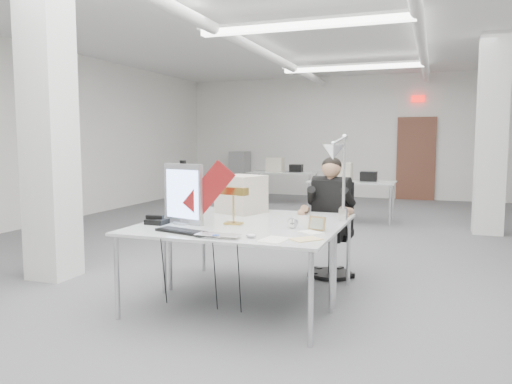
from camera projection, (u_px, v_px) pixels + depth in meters
room_shell at (306, 127)px, 6.62m from camera, size 10.04×14.04×3.24m
desk_main at (226, 232)px, 4.26m from camera, size 1.80×0.90×0.02m
desk_second at (261, 217)px, 5.11m from camera, size 1.80×0.90×0.02m
bg_desk_a at (352, 182)px, 9.34m from camera, size 1.60×0.80×0.02m
bg_desk_b at (283, 172)px, 12.08m from camera, size 1.60×0.80×0.02m
filing_cabinet at (240, 173)px, 14.02m from camera, size 0.45×0.55×1.20m
office_chair at (331, 229)px, 5.54m from camera, size 0.63×0.63×1.09m
seated_person at (331, 197)px, 5.46m from camera, size 0.62×0.72×0.94m
monitor at (183, 194)px, 4.59m from camera, size 0.44×0.16×0.56m
pennant at (209, 189)px, 4.46m from camera, size 0.49×0.11×0.53m
keyboard at (181, 231)px, 4.18m from camera, size 0.48×0.26×0.02m
laptop at (216, 237)px, 3.91m from camera, size 0.37×0.24×0.03m
mouse at (251, 236)px, 3.95m from camera, size 0.10×0.08×0.03m
bankers_lamp at (233, 205)px, 4.57m from camera, size 0.34×0.21×0.36m
desk_phone at (157, 222)px, 4.59m from camera, size 0.18×0.16×0.04m
picture_frame_left at (175, 214)px, 4.84m from camera, size 0.14×0.04×0.11m
picture_frame_right at (317, 223)px, 4.27m from camera, size 0.16×0.08×0.12m
desk_clock at (293, 223)px, 4.37m from camera, size 0.10×0.05×0.09m
paper_stack_a at (274, 240)px, 3.86m from camera, size 0.23×0.30×0.01m
paper_stack_b at (306, 239)px, 3.88m from camera, size 0.27×0.28×0.01m
paper_stack_c at (311, 232)px, 4.17m from camera, size 0.23×0.22×0.01m
beige_monitor at (241, 194)px, 5.29m from camera, size 0.53×0.52×0.40m
architect_lamp at (339, 171)px, 4.51m from camera, size 0.49×0.81×0.98m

